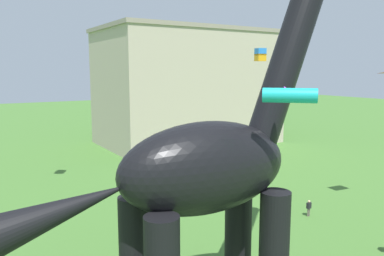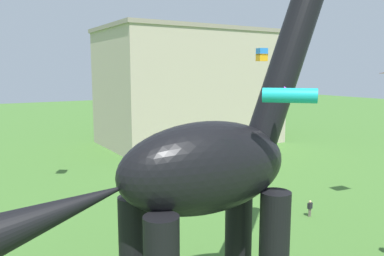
{
  "view_description": "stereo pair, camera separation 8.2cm",
  "coord_description": "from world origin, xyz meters",
  "px_view_note": "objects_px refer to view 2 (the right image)",
  "views": [
    {
      "loc": [
        -8.88,
        -9.61,
        9.9
      ],
      "look_at": [
        -1.26,
        2.88,
        7.74
      ],
      "focal_mm": 36.33,
      "sensor_mm": 36.0,
      "label": 1
    },
    {
      "loc": [
        -8.81,
        -9.65,
        9.9
      ],
      "look_at": [
        -1.26,
        2.88,
        7.74
      ],
      "focal_mm": 36.33,
      "sensor_mm": 36.0,
      "label": 2
    }
  ],
  "objects_px": {
    "kite_high_right": "(262,55)",
    "kite_drifting": "(290,95)",
    "dinosaur_sculpture": "(204,168)",
    "person_photographer": "(310,207)"
  },
  "relations": [
    {
      "from": "kite_high_right",
      "to": "dinosaur_sculpture",
      "type": "bearing_deg",
      "value": -135.49
    },
    {
      "from": "dinosaur_sculpture",
      "to": "kite_high_right",
      "type": "xyz_separation_m",
      "value": [
        18.89,
        18.57,
        5.23
      ]
    },
    {
      "from": "kite_drifting",
      "to": "person_photographer",
      "type": "bearing_deg",
      "value": 37.6
    },
    {
      "from": "kite_high_right",
      "to": "kite_drifting",
      "type": "xyz_separation_m",
      "value": [
        -16.79,
        -20.75,
        -2.44
      ]
    },
    {
      "from": "dinosaur_sculpture",
      "to": "person_photographer",
      "type": "relative_size",
      "value": 15.12
    },
    {
      "from": "dinosaur_sculpture",
      "to": "kite_high_right",
      "type": "distance_m",
      "value": 27.0
    },
    {
      "from": "kite_high_right",
      "to": "kite_drifting",
      "type": "bearing_deg",
      "value": -128.97
    },
    {
      "from": "kite_high_right",
      "to": "kite_drifting",
      "type": "height_order",
      "value": "kite_high_right"
    },
    {
      "from": "kite_high_right",
      "to": "kite_drifting",
      "type": "distance_m",
      "value": 26.8
    },
    {
      "from": "person_photographer",
      "to": "kite_drifting",
      "type": "distance_m",
      "value": 15.3
    }
  ]
}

